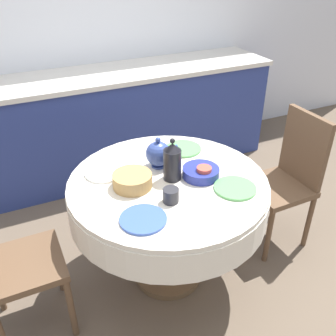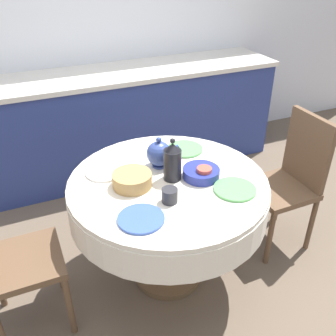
{
  "view_description": "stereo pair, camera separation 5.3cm",
  "coord_description": "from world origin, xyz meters",
  "px_view_note": "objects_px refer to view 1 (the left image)",
  "views": [
    {
      "loc": [
        -0.75,
        -1.59,
        1.89
      ],
      "look_at": [
        0.0,
        0.0,
        0.83
      ],
      "focal_mm": 40.0,
      "sensor_mm": 36.0,
      "label": 1
    },
    {
      "loc": [
        -0.7,
        -1.62,
        1.89
      ],
      "look_at": [
        0.0,
        0.0,
        0.83
      ],
      "focal_mm": 40.0,
      "sensor_mm": 36.0,
      "label": 2
    }
  ],
  "objects_px": {
    "chair_right": "(4,259)",
    "coffee_carafe": "(172,162)",
    "chair_left": "(288,175)",
    "teapot": "(158,154)"
  },
  "relations": [
    {
      "from": "chair_right",
      "to": "coffee_carafe",
      "type": "bearing_deg",
      "value": 90.32
    },
    {
      "from": "chair_right",
      "to": "coffee_carafe",
      "type": "distance_m",
      "value": 1.0
    },
    {
      "from": "chair_left",
      "to": "teapot",
      "type": "height_order",
      "value": "chair_left"
    },
    {
      "from": "chair_right",
      "to": "coffee_carafe",
      "type": "height_order",
      "value": "coffee_carafe"
    },
    {
      "from": "chair_left",
      "to": "teapot",
      "type": "bearing_deg",
      "value": 79.78
    },
    {
      "from": "teapot",
      "to": "coffee_carafe",
      "type": "bearing_deg",
      "value": -84.65
    },
    {
      "from": "teapot",
      "to": "chair_right",
      "type": "bearing_deg",
      "value": -169.95
    },
    {
      "from": "chair_right",
      "to": "teapot",
      "type": "height_order",
      "value": "chair_right"
    },
    {
      "from": "coffee_carafe",
      "to": "teapot",
      "type": "relative_size",
      "value": 1.25
    },
    {
      "from": "chair_left",
      "to": "coffee_carafe",
      "type": "height_order",
      "value": "coffee_carafe"
    }
  ]
}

